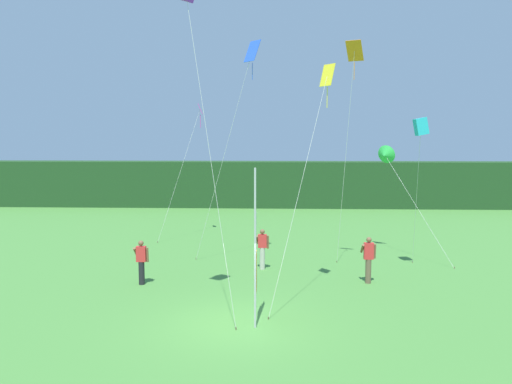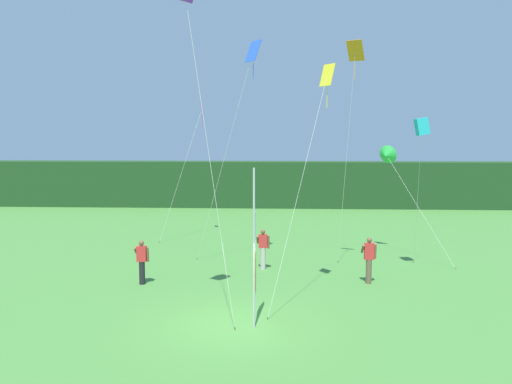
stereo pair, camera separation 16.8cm
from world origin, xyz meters
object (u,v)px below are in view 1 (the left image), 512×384
object	(u,v)px
banner_flag	(256,250)
kite_yellow_diamond_4	(324,91)
person_mid_field	(262,248)
kite_magenta_diamond_1	(197,120)
kite_cyan_box_0	(421,127)
kite_green_delta_2	(385,155)
kite_orange_diamond_5	(353,64)
person_near_banner	(369,259)
person_far_left	(141,261)
kite_blue_diamond_6	(249,62)

from	to	relation	value
banner_flag	kite_yellow_diamond_4	distance (m)	5.85
person_mid_field	kite_magenta_diamond_1	size ratio (longest dim) A/B	0.23
kite_cyan_box_0	kite_magenta_diamond_1	size ratio (longest dim) A/B	0.86
kite_green_delta_2	kite_orange_diamond_5	distance (m)	5.53
person_near_banner	kite_orange_diamond_5	size ratio (longest dim) A/B	0.19
person_mid_field	kite_orange_diamond_5	xyz separation A→B (m)	(3.65, 0.03, 7.52)
kite_magenta_diamond_1	kite_orange_diamond_5	xyz separation A→B (m)	(7.44, -7.00, 1.99)
person_near_banner	kite_cyan_box_0	size ratio (longest dim) A/B	0.28
person_near_banner	kite_orange_diamond_5	xyz separation A→B (m)	(-0.43, 1.96, 7.48)
kite_magenta_diamond_1	kite_yellow_diamond_4	bearing A→B (deg)	-61.61
kite_orange_diamond_5	person_near_banner	bearing A→B (deg)	-77.58
person_far_left	kite_cyan_box_0	bearing A→B (deg)	9.73
person_near_banner	kite_cyan_box_0	xyz separation A→B (m)	(2.15, 1.31, 4.97)
kite_magenta_diamond_1	kite_blue_diamond_6	xyz separation A→B (m)	(3.19, -6.02, 2.22)
person_near_banner	kite_green_delta_2	world-z (taller)	kite_green_delta_2
person_near_banner	kite_yellow_diamond_4	world-z (taller)	kite_yellow_diamond_4
kite_cyan_box_0	person_near_banner	bearing A→B (deg)	-148.68
kite_cyan_box_0	kite_blue_diamond_6	bearing A→B (deg)	166.61
person_mid_field	kite_orange_diamond_5	size ratio (longest dim) A/B	0.18
kite_orange_diamond_5	kite_blue_diamond_6	size ratio (longest dim) A/B	0.97
banner_flag	person_far_left	bearing A→B (deg)	137.95
banner_flag	kite_yellow_diamond_4	bearing A→B (deg)	49.89
banner_flag	kite_magenta_diamond_1	distance (m)	14.65
kite_yellow_diamond_4	banner_flag	bearing A→B (deg)	-130.11
kite_magenta_diamond_1	kite_yellow_diamond_4	size ratio (longest dim) A/B	0.93
kite_cyan_box_0	kite_green_delta_2	size ratio (longest dim) A/B	1.22
person_far_left	kite_cyan_box_0	size ratio (longest dim) A/B	0.27
person_mid_field	banner_flag	bearing A→B (deg)	-90.07
kite_green_delta_2	kite_blue_diamond_6	xyz separation A→B (m)	(-6.31, -2.52, 4.00)
person_near_banner	kite_cyan_box_0	bearing A→B (deg)	31.32
banner_flag	kite_green_delta_2	world-z (taller)	kite_green_delta_2
banner_flag	person_far_left	distance (m)	6.17
person_near_banner	person_far_left	bearing A→B (deg)	-176.48
person_far_left	kite_green_delta_2	xyz separation A→B (m)	(10.19, 5.98, 3.78)
person_far_left	kite_blue_diamond_6	distance (m)	9.36
person_mid_field	kite_green_delta_2	size ratio (longest dim) A/B	0.33
kite_magenta_diamond_1	kite_blue_diamond_6	size ratio (longest dim) A/B	0.77
kite_green_delta_2	kite_magenta_diamond_1	bearing A→B (deg)	159.75
person_mid_field	kite_yellow_diamond_4	xyz separation A→B (m)	(2.14, -3.93, 6.13)
kite_blue_diamond_6	kite_green_delta_2	bearing A→B (deg)	21.74
person_near_banner	kite_blue_diamond_6	distance (m)	9.49
person_mid_field	kite_green_delta_2	xyz separation A→B (m)	(5.72, 3.52, 3.76)
person_near_banner	kite_yellow_diamond_4	xyz separation A→B (m)	(-1.94, -2.01, 6.09)
person_near_banner	person_far_left	size ratio (longest dim) A/B	1.06
kite_cyan_box_0	kite_magenta_diamond_1	world-z (taller)	kite_magenta_diamond_1
person_near_banner	kite_blue_diamond_6	world-z (taller)	kite_blue_diamond_6
person_far_left	person_mid_field	bearing A→B (deg)	28.73
person_mid_field	kite_blue_diamond_6	distance (m)	7.85
person_mid_field	person_far_left	bearing A→B (deg)	-151.27
banner_flag	kite_magenta_diamond_1	size ratio (longest dim) A/B	0.63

